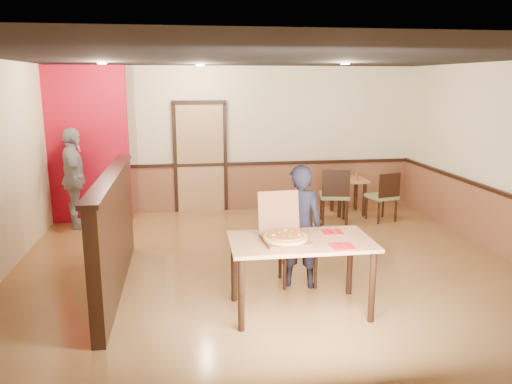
# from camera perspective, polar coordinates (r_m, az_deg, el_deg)

# --- Properties ---
(floor) EXTENTS (7.00, 7.00, 0.00)m
(floor) POSITION_cam_1_polar(r_m,az_deg,el_deg) (6.79, 1.89, -9.21)
(floor) COLOR #A97541
(floor) RESTS_ON ground
(ceiling) EXTENTS (7.00, 7.00, 0.00)m
(ceiling) POSITION_cam_1_polar(r_m,az_deg,el_deg) (6.31, 2.08, 15.12)
(ceiling) COLOR black
(ceiling) RESTS_ON wall_back
(wall_back) EXTENTS (7.00, 0.00, 7.00)m
(wall_back) POSITION_cam_1_polar(r_m,az_deg,el_deg) (9.83, -1.74, 6.05)
(wall_back) COLOR beige
(wall_back) RESTS_ON floor
(wainscot_back) EXTENTS (7.00, 0.04, 0.90)m
(wainscot_back) POSITION_cam_1_polar(r_m,az_deg,el_deg) (9.95, -1.68, 0.59)
(wainscot_back) COLOR brown
(wainscot_back) RESTS_ON floor
(chair_rail_back) EXTENTS (7.00, 0.06, 0.06)m
(chair_rail_back) POSITION_cam_1_polar(r_m,az_deg,el_deg) (9.85, -1.68, 3.24)
(chair_rail_back) COLOR black
(chair_rail_back) RESTS_ON wall_back
(wainscot_right) EXTENTS (0.04, 7.00, 0.90)m
(wainscot_right) POSITION_cam_1_polar(r_m,az_deg,el_deg) (8.00, 27.22, -3.83)
(wainscot_right) COLOR brown
(wainscot_right) RESTS_ON floor
(back_door) EXTENTS (0.90, 0.06, 2.10)m
(back_door) POSITION_cam_1_polar(r_m,az_deg,el_deg) (9.78, -6.37, 3.87)
(back_door) COLOR tan
(back_door) RESTS_ON wall_back
(booth_partition) EXTENTS (0.20, 3.10, 1.44)m
(booth_partition) POSITION_cam_1_polar(r_m,az_deg,el_deg) (6.32, -15.92, -4.32)
(booth_partition) COLOR black
(booth_partition) RESTS_ON floor
(red_accent_panel) EXTENTS (1.60, 0.20, 2.78)m
(red_accent_panel) POSITION_cam_1_polar(r_m,az_deg,el_deg) (9.43, -19.21, 5.07)
(red_accent_panel) COLOR #B60D24
(red_accent_panel) RESTS_ON floor
(spot_a) EXTENTS (0.14, 0.14, 0.02)m
(spot_a) POSITION_cam_1_polar(r_m,az_deg,el_deg) (8.08, -17.19, 13.89)
(spot_a) COLOR beige
(spot_a) RESTS_ON ceiling
(spot_b) EXTENTS (0.14, 0.14, 0.02)m
(spot_b) POSITION_cam_1_polar(r_m,az_deg,el_deg) (8.71, -6.39, 14.23)
(spot_b) COLOR beige
(spot_b) RESTS_ON ceiling
(spot_c) EXTENTS (0.14, 0.14, 0.02)m
(spot_c) POSITION_cam_1_polar(r_m,az_deg,el_deg) (8.11, 10.14, 14.24)
(spot_c) COLOR beige
(spot_c) RESTS_ON ceiling
(main_table) EXTENTS (1.56, 0.90, 0.83)m
(main_table) POSITION_cam_1_polar(r_m,az_deg,el_deg) (5.50, 5.11, -6.55)
(main_table) COLOR #C27F52
(main_table) RESTS_ON floor
(diner_chair) EXTENTS (0.49, 0.49, 0.94)m
(diner_chair) POSITION_cam_1_polar(r_m,az_deg,el_deg) (6.37, 4.69, -5.80)
(diner_chair) COLOR olive
(diner_chair) RESTS_ON floor
(side_chair_left) EXTENTS (0.59, 0.59, 1.02)m
(side_chair_left) POSITION_cam_1_polar(r_m,az_deg,el_deg) (9.00, 8.99, -0.17)
(side_chair_left) COLOR olive
(side_chair_left) RESTS_ON floor
(side_chair_right) EXTENTS (0.55, 0.55, 0.92)m
(side_chair_right) POSITION_cam_1_polar(r_m,az_deg,el_deg) (9.34, 14.43, -0.28)
(side_chair_right) COLOR olive
(side_chair_right) RESTS_ON floor
(side_table) EXTENTS (0.65, 0.65, 0.69)m
(side_table) POSITION_cam_1_polar(r_m,az_deg,el_deg) (9.73, 10.50, 0.51)
(side_table) COLOR #C27F52
(side_table) RESTS_ON floor
(diner) EXTENTS (0.65, 0.53, 1.54)m
(diner) POSITION_cam_1_polar(r_m,az_deg,el_deg) (6.16, 5.01, -3.95)
(diner) COLOR black
(diner) RESTS_ON floor
(passerby) EXTENTS (0.67, 1.10, 1.75)m
(passerby) POSITION_cam_1_polar(r_m,az_deg,el_deg) (9.12, -20.05, 1.44)
(passerby) COLOR #9A99A2
(passerby) RESTS_ON floor
(pizza_box) EXTENTS (0.51, 0.59, 0.49)m
(pizza_box) POSITION_cam_1_polar(r_m,az_deg,el_deg) (5.41, 3.23, -4.91)
(pizza_box) COLOR brown
(pizza_box) RESTS_ON main_table
(pizza) EXTENTS (0.57, 0.57, 0.03)m
(pizza) POSITION_cam_1_polar(r_m,az_deg,el_deg) (5.37, 3.39, -5.20)
(pizza) COLOR tan
(pizza) RESTS_ON pizza_box
(napkin_near) EXTENTS (0.25, 0.25, 0.01)m
(napkin_near) POSITION_cam_1_polar(r_m,az_deg,el_deg) (5.31, 9.84, -6.10)
(napkin_near) COLOR red
(napkin_near) RESTS_ON main_table
(napkin_far) EXTENTS (0.22, 0.22, 0.01)m
(napkin_far) POSITION_cam_1_polar(r_m,az_deg,el_deg) (5.78, 8.70, -4.52)
(napkin_far) COLOR red
(napkin_far) RESTS_ON main_table
(condiment) EXTENTS (0.06, 0.06, 0.15)m
(condiment) POSITION_cam_1_polar(r_m,az_deg,el_deg) (9.61, 11.42, 1.81)
(condiment) COLOR brown
(condiment) RESTS_ON side_table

